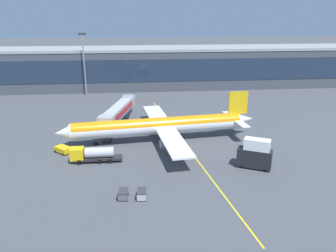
{
  "coord_description": "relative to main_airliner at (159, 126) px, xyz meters",
  "views": [
    {
      "loc": [
        -9.97,
        -75.46,
        30.67
      ],
      "look_at": [
        -2.2,
        2.48,
        4.5
      ],
      "focal_mm": 37.11,
      "sensor_mm": 36.0,
      "label": 1
    }
  ],
  "objects": [
    {
      "name": "baggage_cart_0",
      "position": [
        -8.28,
        -26.81,
        -3.16
      ],
      "size": [
        1.86,
        2.79,
        1.48
      ],
      "color": "#595B60",
      "rests_on": "ground_plane"
    },
    {
      "name": "terminal_building",
      "position": [
        -1.24,
        63.44,
        4.27
      ],
      "size": [
        190.72,
        19.29,
        16.39
      ],
      "color": "#424751",
      "rests_on": "ground_plane"
    },
    {
      "name": "apron_lead_in_line",
      "position": [
        5.95,
        -2.52,
        -3.94
      ],
      "size": [
        10.47,
        79.39,
        0.01
      ],
      "primitive_type": "cube",
      "rotation": [
        0.0,
        0.0,
        0.13
      ],
      "color": "yellow",
      "rests_on": "ground_plane"
    },
    {
      "name": "jet_bridge",
      "position": [
        -10.0,
        11.25,
        1.02
      ],
      "size": [
        9.34,
        24.09,
        6.64
      ],
      "color": "#B2B7BC",
      "rests_on": "ground_plane"
    },
    {
      "name": "apron_light_mast_1",
      "position": [
        -23.93,
        51.48,
        9.54
      ],
      "size": [
        2.8,
        0.5,
        23.0
      ],
      "color": "gray",
      "rests_on": "ground_plane"
    },
    {
      "name": "main_airliner",
      "position": [
        0.0,
        0.0,
        0.0
      ],
      "size": [
        49.14,
        39.38,
        11.48
      ],
      "color": "white",
      "rests_on": "ground_plane"
    },
    {
      "name": "ground_plane",
      "position": [
        4.12,
        -4.52,
        -3.94
      ],
      "size": [
        700.0,
        700.0,
        0.0
      ],
      "primitive_type": "plane",
      "color": "#47494F"
    },
    {
      "name": "catering_lift",
      "position": [
        18.1,
        -17.35,
        -0.88
      ],
      "size": [
        7.19,
        5.34,
        6.3
      ],
      "color": "black",
      "rests_on": "ground_plane"
    },
    {
      "name": "pushback_tug",
      "position": [
        -22.34,
        -5.21,
        -3.09
      ],
      "size": [
        4.35,
        4.26,
        1.4
      ],
      "color": "yellow",
      "rests_on": "ground_plane"
    },
    {
      "name": "fuel_tanker",
      "position": [
        -15.01,
        -10.98,
        -2.2
      ],
      "size": [
        10.81,
        2.75,
        3.25
      ],
      "color": "#232326",
      "rests_on": "ground_plane"
    },
    {
      "name": "baggage_cart_1",
      "position": [
        -5.1,
        -27.13,
        -3.16
      ],
      "size": [
        1.86,
        2.79,
        1.48
      ],
      "color": "#B2B7BC",
      "rests_on": "ground_plane"
    }
  ]
}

